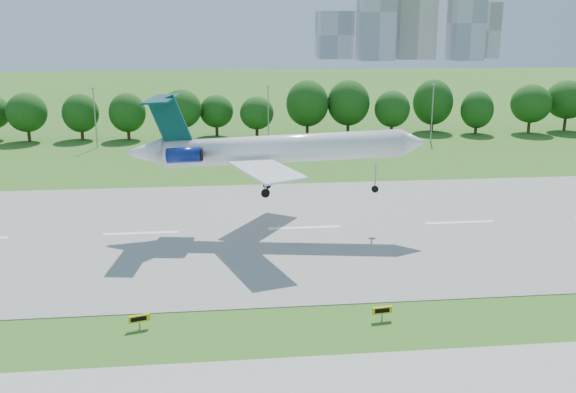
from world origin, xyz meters
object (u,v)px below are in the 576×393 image
object	(u,v)px
airliner	(267,148)
service_vehicle_b	(339,144)
service_vehicle_a	(197,144)
taxi_sign_left	(139,319)

from	to	relation	value
airliner	service_vehicle_b	distance (m)	56.84
service_vehicle_a	service_vehicle_b	xyz separation A→B (m)	(28.90, -2.94, -0.05)
taxi_sign_left	service_vehicle_a	bearing A→B (deg)	72.45
service_vehicle_a	service_vehicle_b	distance (m)	29.05
airliner	service_vehicle_b	world-z (taller)	airliner
taxi_sign_left	service_vehicle_b	world-z (taller)	taxi_sign_left
service_vehicle_a	service_vehicle_b	bearing A→B (deg)	-120.34
taxi_sign_left	service_vehicle_b	bearing A→B (deg)	52.36
airliner	taxi_sign_left	bearing A→B (deg)	-109.39
service_vehicle_a	service_vehicle_b	size ratio (longest dim) A/B	1.13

